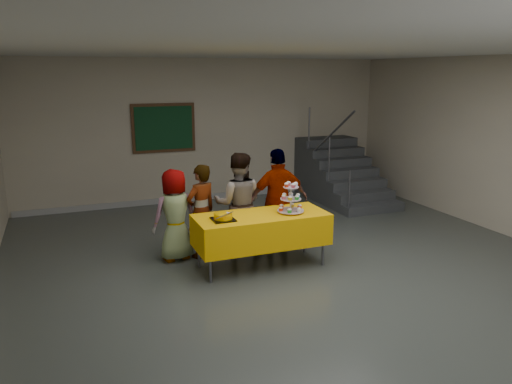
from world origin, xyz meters
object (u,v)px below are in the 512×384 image
Objects in this scene: schoolchild_d at (278,200)px; schoolchild_a at (175,215)px; schoolchild_b at (201,211)px; staircase at (338,175)px; cupcake_stand at (291,200)px; schoolchild_c at (238,204)px; noticeboard at (164,128)px; bear_cake at (223,216)px; bake_table at (261,229)px.

schoolchild_a is at bearing -1.87° from schoolchild_d.
schoolchild_a is 0.85× the size of schoolchild_d.
staircase reaches higher than schoolchild_b.
staircase is at bearing 50.08° from cupcake_stand.
schoolchild_c is (-0.54, 0.71, -0.17)m from cupcake_stand.
schoolchild_c is at bearing -82.80° from noticeboard.
schoolchild_a is at bearing -27.12° from schoolchild_b.
schoolchild_b is 0.88× the size of schoolchild_d.
staircase reaches higher than schoolchild_a.
noticeboard is (0.14, 3.30, 0.90)m from schoolchild_b.
schoolchild_b is (-1.10, 0.76, -0.24)m from cupcake_stand.
schoolchild_d is (0.61, -0.12, 0.02)m from schoolchild_c.
schoolchild_c is 3.47m from noticeboard.
cupcake_stand is 1.24× the size of bear_cake.
staircase is (2.70, 3.22, -0.46)m from cupcake_stand.
schoolchild_a is 0.57× the size of staircase.
cupcake_stand is 0.29× the size of schoolchild_c.
staircase is at bearing -170.33° from schoolchild_b.
schoolchild_c reaches higher than schoolchild_a.
noticeboard is at bearing 103.28° from cupcake_stand.
schoolchild_b is 4.53m from staircase.
staircase is (3.12, 3.16, -0.07)m from bake_table.
staircase is (3.70, 3.22, -0.34)m from bear_cake.
noticeboard is (-3.65, 0.84, 1.11)m from staircase.
schoolchild_b is 0.90× the size of schoolchild_c.
schoolchild_a reaches higher than bake_table.
schoolchild_b is (-0.68, 0.70, 0.15)m from bake_table.
schoolchild_a reaches higher than bear_cake.
schoolchild_a is at bearing -99.25° from noticeboard.
schoolchild_a is 0.87× the size of schoolchild_c.
bear_cake is 1.24m from schoolchild_d.
schoolchild_a is at bearing 15.98° from schoolchild_c.
bake_table is at bearing -134.63° from staircase.
noticeboard is at bearing 167.12° from staircase.
schoolchild_b is 0.57m from schoolchild_c.
schoolchild_d reaches higher than bake_table.
schoolchild_c reaches higher than bake_table.
schoolchild_b reaches higher than schoolchild_a.
noticeboard is at bearing 89.32° from bear_cake.
schoolchild_b is at bearing 97.12° from bear_cake.
staircase reaches higher than schoolchild_d.
schoolchild_d is (1.18, -0.17, 0.09)m from schoolchild_b.
schoolchild_a is (-0.48, 0.79, -0.15)m from bear_cake.
schoolchild_a is at bearing 152.13° from cupcake_stand.
staircase is 3.91m from noticeboard.
noticeboard reaches higher than schoolchild_a.
bake_table is at bearing 110.69° from schoolchild_b.
schoolchild_a is 4.85m from staircase.
schoolchild_c is 0.97× the size of schoolchild_d.
noticeboard reaches higher than schoolchild_b.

